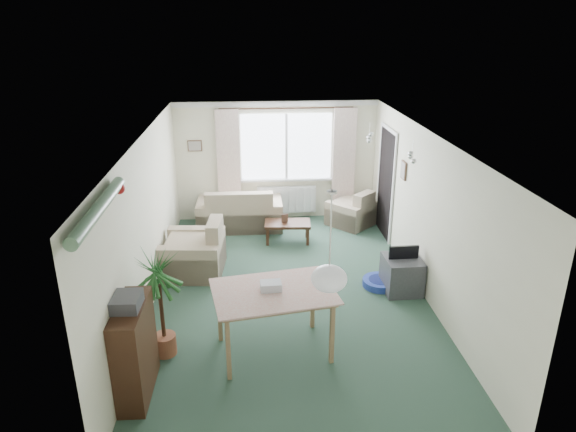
{
  "coord_description": "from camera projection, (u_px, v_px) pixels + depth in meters",
  "views": [
    {
      "loc": [
        -0.56,
        -6.75,
        3.87
      ],
      "look_at": [
        0.0,
        0.3,
        1.15
      ],
      "focal_mm": 32.0,
      "sensor_mm": 36.0,
      "label": 1
    }
  ],
  "objects": [
    {
      "name": "ground",
      "position": [
        290.0,
        294.0,
        7.71
      ],
      "size": [
        6.5,
        6.5,
        0.0
      ],
      "primitive_type": "plane",
      "color": "#2A4638"
    },
    {
      "name": "window",
      "position": [
        286.0,
        147.0,
        10.19
      ],
      "size": [
        1.8,
        0.03,
        1.3
      ],
      "primitive_type": "cube",
      "color": "white"
    },
    {
      "name": "curtain_rod",
      "position": [
        287.0,
        108.0,
        9.84
      ],
      "size": [
        2.6,
        0.03,
        0.03
      ],
      "primitive_type": "cube",
      "color": "black"
    },
    {
      "name": "curtain_left",
      "position": [
        229.0,
        160.0,
        10.1
      ],
      "size": [
        0.45,
        0.08,
        2.0
      ],
      "primitive_type": "cube",
      "color": "beige"
    },
    {
      "name": "curtain_right",
      "position": [
        344.0,
        158.0,
        10.27
      ],
      "size": [
        0.45,
        0.08,
        2.0
      ],
      "primitive_type": "cube",
      "color": "beige"
    },
    {
      "name": "radiator",
      "position": [
        287.0,
        199.0,
        10.55
      ],
      "size": [
        1.2,
        0.1,
        0.55
      ],
      "primitive_type": "cube",
      "color": "white"
    },
    {
      "name": "doorway",
      "position": [
        386.0,
        184.0,
        9.55
      ],
      "size": [
        0.03,
        0.95,
        2.0
      ],
      "primitive_type": "cube",
      "color": "black"
    },
    {
      "name": "pendant_lamp",
      "position": [
        329.0,
        279.0,
        5.06
      ],
      "size": [
        0.36,
        0.36,
        0.36
      ],
      "primitive_type": "sphere",
      "color": "white"
    },
    {
      "name": "tinsel_garland",
      "position": [
        98.0,
        208.0,
        4.61
      ],
      "size": [
        1.6,
        1.6,
        0.12
      ],
      "primitive_type": "cylinder",
      "color": "#196626"
    },
    {
      "name": "bauble_cluster_a",
      "position": [
        369.0,
        134.0,
        7.85
      ],
      "size": [
        0.2,
        0.2,
        0.2
      ],
      "primitive_type": "sphere",
      "color": "silver"
    },
    {
      "name": "bauble_cluster_b",
      "position": [
        412.0,
        153.0,
        6.76
      ],
      "size": [
        0.2,
        0.2,
        0.2
      ],
      "primitive_type": "sphere",
      "color": "silver"
    },
    {
      "name": "wall_picture_back",
      "position": [
        195.0,
        146.0,
        10.04
      ],
      "size": [
        0.28,
        0.03,
        0.22
      ],
      "primitive_type": "cube",
      "color": "brown"
    },
    {
      "name": "wall_picture_right",
      "position": [
        404.0,
        170.0,
        8.42
      ],
      "size": [
        0.03,
        0.24,
        0.3
      ],
      "primitive_type": "cube",
      "color": "brown"
    },
    {
      "name": "sofa",
      "position": [
        240.0,
        207.0,
        10.07
      ],
      "size": [
        1.65,
        0.88,
        0.82
      ],
      "primitive_type": "cube",
      "rotation": [
        0.0,
        0.0,
        3.13
      ],
      "color": "beige",
      "rests_on": "ground"
    },
    {
      "name": "armchair_corner",
      "position": [
        352.0,
        207.0,
        10.23
      ],
      "size": [
        1.11,
        1.11,
        0.72
      ],
      "primitive_type": "cube",
      "rotation": [
        0.0,
        0.0,
        3.89
      ],
      "color": "beige",
      "rests_on": "ground"
    },
    {
      "name": "armchair_left",
      "position": [
        192.0,
        247.0,
        8.26
      ],
      "size": [
        1.03,
        1.08,
        0.89
      ],
      "primitive_type": "cube",
      "rotation": [
        0.0,
        0.0,
        -1.66
      ],
      "color": "beige",
      "rests_on": "ground"
    },
    {
      "name": "coffee_table",
      "position": [
        288.0,
        232.0,
        9.5
      ],
      "size": [
        0.87,
        0.52,
        0.38
      ],
      "primitive_type": "cube",
      "rotation": [
        0.0,
        0.0,
        -0.07
      ],
      "color": "black",
      "rests_on": "ground"
    },
    {
      "name": "photo_frame",
      "position": [
        285.0,
        218.0,
        9.41
      ],
      "size": [
        0.12,
        0.04,
        0.16
      ],
      "primitive_type": "cube",
      "rotation": [
        0.0,
        0.0,
        0.15
      ],
      "color": "#4D3327",
      "rests_on": "coffee_table"
    },
    {
      "name": "bookshelf",
      "position": [
        135.0,
        350.0,
        5.52
      ],
      "size": [
        0.31,
        0.89,
        1.08
      ],
      "primitive_type": "cube",
      "rotation": [
        0.0,
        0.0,
        -0.02
      ],
      "color": "black",
      "rests_on": "ground"
    },
    {
      "name": "hifi_box",
      "position": [
        127.0,
        302.0,
        5.28
      ],
      "size": [
        0.29,
        0.36,
        0.14
      ],
      "primitive_type": "cube",
      "rotation": [
        0.0,
        0.0,
        -0.04
      ],
      "color": "#39383D",
      "rests_on": "bookshelf"
    },
    {
      "name": "houseplant",
      "position": [
        161.0,
        304.0,
        6.11
      ],
      "size": [
        0.78,
        0.78,
        1.39
      ],
      "primitive_type": "cylinder",
      "rotation": [
        0.0,
        0.0,
        -0.41
      ],
      "color": "#1D521C",
      "rests_on": "ground"
    },
    {
      "name": "dining_table",
      "position": [
        274.0,
        322.0,
        6.26
      ],
      "size": [
        1.46,
        1.1,
        0.83
      ],
      "primitive_type": "cube",
      "rotation": [
        0.0,
        0.0,
        0.17
      ],
      "color": "tan",
      "rests_on": "ground"
    },
    {
      "name": "gift_box",
      "position": [
        271.0,
        287.0,
        6.11
      ],
      "size": [
        0.26,
        0.19,
        0.12
      ],
      "primitive_type": "cube",
      "rotation": [
        0.0,
        0.0,
        0.05
      ],
      "color": "silver",
      "rests_on": "dining_table"
    },
    {
      "name": "tv_cube",
      "position": [
        402.0,
        274.0,
        7.74
      ],
      "size": [
        0.55,
        0.6,
        0.54
      ],
      "primitive_type": "cube",
      "rotation": [
        0.0,
        0.0,
        0.02
      ],
      "color": "#37363B",
      "rests_on": "ground"
    },
    {
      "name": "pet_bed",
      "position": [
        380.0,
        283.0,
        7.95
      ],
      "size": [
        0.62,
        0.62,
        0.11
      ],
      "primitive_type": "cylinder",
      "rotation": [
        0.0,
        0.0,
        -0.15
      ],
      "color": "navy",
      "rests_on": "ground"
    }
  ]
}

